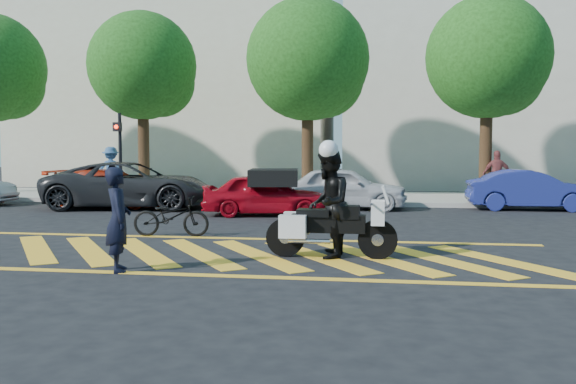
# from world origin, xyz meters

# --- Properties ---
(ground) EXTENTS (90.00, 90.00, 0.00)m
(ground) POSITION_xyz_m (0.00, 0.00, 0.00)
(ground) COLOR black
(ground) RESTS_ON ground
(sidewalk) EXTENTS (60.00, 5.00, 0.15)m
(sidewalk) POSITION_xyz_m (0.00, 12.00, 0.07)
(sidewalk) COLOR #9E998E
(sidewalk) RESTS_ON ground
(crosswalk) EXTENTS (12.33, 4.00, 0.01)m
(crosswalk) POSITION_xyz_m (-0.04, 0.00, 0.00)
(crosswalk) COLOR yellow
(crosswalk) RESTS_ON ground
(building_left) EXTENTS (16.00, 8.00, 10.00)m
(building_left) POSITION_xyz_m (-8.00, 21.00, 5.00)
(building_left) COLOR beige
(building_left) RESTS_ON ground
(building_right) EXTENTS (16.00, 8.00, 11.00)m
(building_right) POSITION_xyz_m (9.00, 21.00, 5.50)
(building_right) COLOR beige
(building_right) RESTS_ON ground
(tree_left) EXTENTS (4.20, 4.20, 7.26)m
(tree_left) POSITION_xyz_m (-6.37, 12.06, 4.99)
(tree_left) COLOR black
(tree_left) RESTS_ON ground
(tree_center) EXTENTS (4.60, 4.60, 7.56)m
(tree_center) POSITION_xyz_m (0.13, 12.06, 5.10)
(tree_center) COLOR black
(tree_center) RESTS_ON ground
(tree_right) EXTENTS (4.40, 4.40, 7.41)m
(tree_right) POSITION_xyz_m (6.63, 12.06, 5.05)
(tree_right) COLOR black
(tree_right) RESTS_ON ground
(signal_pole) EXTENTS (0.28, 0.43, 3.20)m
(signal_pole) POSITION_xyz_m (-6.50, 9.74, 1.92)
(signal_pole) COLOR black
(signal_pole) RESTS_ON ground
(officer_bike) EXTENTS (0.63, 0.72, 1.67)m
(officer_bike) POSITION_xyz_m (-1.39, -1.80, 0.84)
(officer_bike) COLOR black
(officer_bike) RESTS_ON ground
(bicycle) EXTENTS (1.74, 0.74, 0.89)m
(bicycle) POSITION_xyz_m (-1.86, 2.00, 0.45)
(bicycle) COLOR black
(bicycle) RESTS_ON ground
(police_motorcycle) EXTENTS (2.36, 0.75, 1.04)m
(police_motorcycle) POSITION_xyz_m (1.83, -0.08, 0.57)
(police_motorcycle) COLOR black
(police_motorcycle) RESTS_ON ground
(officer_moto) EXTENTS (0.75, 0.95, 1.95)m
(officer_moto) POSITION_xyz_m (1.82, -0.08, 0.97)
(officer_moto) COLOR black
(officer_moto) RESTS_ON ground
(red_convertible) EXTENTS (3.77, 1.91, 1.23)m
(red_convertible) POSITION_xyz_m (-0.57, 6.41, 0.62)
(red_convertible) COLOR #A30714
(red_convertible) RESTS_ON ground
(parked_left) EXTENTS (4.44, 2.22, 1.24)m
(parked_left) POSITION_xyz_m (-6.20, 8.28, 0.62)
(parked_left) COLOR #AB210A
(parked_left) RESTS_ON ground
(parked_mid_left) EXTENTS (5.71, 3.18, 1.51)m
(parked_mid_left) POSITION_xyz_m (-5.27, 7.80, 0.75)
(parked_mid_left) COLOR black
(parked_mid_left) RESTS_ON ground
(parked_mid_right) EXTENTS (4.02, 1.66, 1.36)m
(parked_mid_right) POSITION_xyz_m (1.59, 8.58, 0.68)
(parked_mid_right) COLOR silver
(parked_mid_right) RESTS_ON ground
(parked_right) EXTENTS (3.86, 1.36, 1.27)m
(parked_right) POSITION_xyz_m (7.43, 9.20, 0.64)
(parked_right) COLOR navy
(parked_right) RESTS_ON ground
(pedestrian_left) EXTENTS (1.32, 0.94, 1.85)m
(pedestrian_left) POSITION_xyz_m (-7.94, 12.13, 1.07)
(pedestrian_left) COLOR #33598C
(pedestrian_left) RESTS_ON sidewalk
(pedestrian_right) EXTENTS (1.01, 0.43, 1.72)m
(pedestrian_right) POSITION_xyz_m (6.89, 11.80, 1.01)
(pedestrian_right) COLOR brown
(pedestrian_right) RESTS_ON sidewalk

